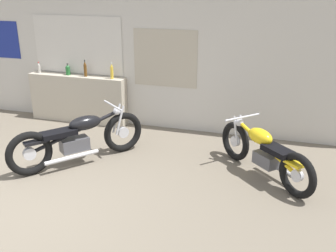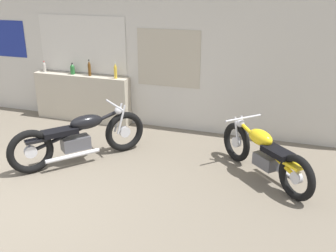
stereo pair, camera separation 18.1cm
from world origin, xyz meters
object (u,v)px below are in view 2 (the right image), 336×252
Objects in this scene: bottle_left_center at (72,69)px; motorcycle_black at (80,137)px; bottle_leftmost at (44,67)px; bottle_right_center at (115,71)px; bottle_center at (89,69)px; motorcycle_yellow at (264,154)px.

motorcycle_black is (1.13, -1.71, -0.63)m from bottle_left_center.
bottle_leftmost reaches higher than motorcycle_black.
bottle_right_center is (0.96, -0.03, 0.04)m from bottle_left_center.
bottle_left_center reaches higher than bottle_leftmost.
motorcycle_black is (1.78, -1.71, -0.63)m from bottle_leftmost.
bottle_right_center is 1.81m from motorcycle_black.
bottle_right_center is at bearing -1.25° from bottle_leftmost.
bottle_center is 3.83m from motorcycle_yellow.
bottle_center is at bearing 113.50° from motorcycle_black.
bottle_center reaches higher than bottle_left_center.
bottle_right_center reaches higher than motorcycle_black.
motorcycle_yellow is at bearing 7.49° from motorcycle_black.
motorcycle_yellow is (2.78, 0.37, -0.03)m from motorcycle_black.
bottle_center is at bearing 177.49° from bottle_right_center.
motorcycle_black is 1.22× the size of motorcycle_yellow.
motorcycle_yellow is at bearing -23.92° from bottle_right_center.
bottle_center is at bearing -0.56° from bottle_leftmost.
bottle_center reaches higher than motorcycle_yellow.
bottle_left_center is 0.13× the size of motorcycle_black.
motorcycle_yellow is (2.95, -1.31, -0.70)m from bottle_right_center.
bottle_right_center is at bearing 95.79° from motorcycle_black.
motorcycle_black is 2.81m from motorcycle_yellow.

